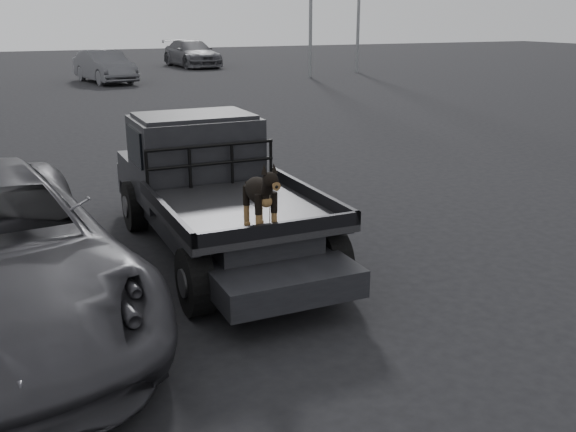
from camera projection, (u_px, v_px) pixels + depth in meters
name	position (u px, v px, depth m)	size (l,w,h in m)	color
ground	(354.00, 312.00, 7.12)	(120.00, 120.00, 0.00)	black
flatbed_ute	(218.00, 221.00, 8.76)	(2.00, 5.40, 0.92)	black
ute_cab	(195.00, 144.00, 9.32)	(1.72, 1.30, 0.88)	black
headache_rack	(211.00, 166.00, 8.72)	(1.80, 0.08, 0.55)	black
dog	(260.00, 196.00, 6.89)	(0.32, 0.60, 0.74)	black
distant_car_a	(105.00, 66.00, 31.17)	(1.65, 4.73, 1.56)	#4A4B4F
distant_car_b	(192.00, 53.00, 40.81)	(2.33, 5.74, 1.67)	#494A4F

